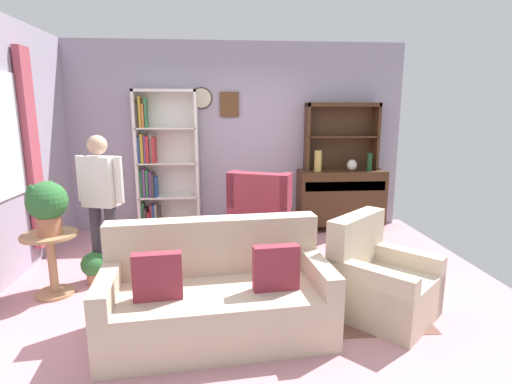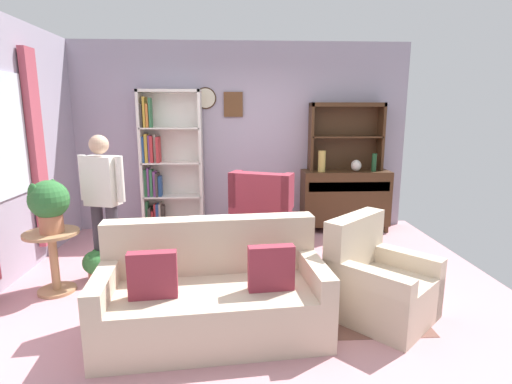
{
  "view_description": "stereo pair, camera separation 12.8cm",
  "coord_description": "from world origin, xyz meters",
  "px_view_note": "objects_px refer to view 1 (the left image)",
  "views": [
    {
      "loc": [
        -0.25,
        -3.92,
        1.8
      ],
      "look_at": [
        0.1,
        0.2,
        0.95
      ],
      "focal_mm": 27.72,
      "sensor_mm": 36.0,
      "label": 1
    },
    {
      "loc": [
        -0.12,
        -3.93,
        1.8
      ],
      "look_at": [
        0.1,
        0.2,
        0.95
      ],
      "focal_mm": 27.72,
      "sensor_mm": 36.0,
      "label": 2
    }
  ],
  "objects_px": {
    "sideboard": "(341,197)",
    "wingback_chair": "(263,221)",
    "potted_plant_large": "(47,204)",
    "potted_plant_small": "(94,266)",
    "sideboard_hutch": "(341,127)",
    "armchair_floral": "(380,283)",
    "plant_stand": "(52,257)",
    "person_reading": "(101,198)",
    "vase_tall": "(318,161)",
    "book_stack": "(208,243)",
    "bottle_wine": "(370,162)",
    "vase_round": "(352,165)",
    "bookshelf": "(162,166)",
    "couch_floral": "(217,296)"
  },
  "relations": [
    {
      "from": "vase_round",
      "to": "person_reading",
      "type": "distance_m",
      "value": 3.55
    },
    {
      "from": "plant_stand",
      "to": "potted_plant_large",
      "type": "height_order",
      "value": "potted_plant_large"
    },
    {
      "from": "sideboard_hutch",
      "to": "person_reading",
      "type": "xyz_separation_m",
      "value": [
        -3.07,
        -1.72,
        -0.65
      ]
    },
    {
      "from": "couch_floral",
      "to": "armchair_floral",
      "type": "distance_m",
      "value": 1.46
    },
    {
      "from": "couch_floral",
      "to": "wingback_chair",
      "type": "bearing_deg",
      "value": 73.65
    },
    {
      "from": "sideboard_hutch",
      "to": "vase_tall",
      "type": "height_order",
      "value": "sideboard_hutch"
    },
    {
      "from": "vase_tall",
      "to": "book_stack",
      "type": "bearing_deg",
      "value": -130.84
    },
    {
      "from": "vase_tall",
      "to": "bottle_wine",
      "type": "relative_size",
      "value": 1.16
    },
    {
      "from": "potted_plant_large",
      "to": "book_stack",
      "type": "distance_m",
      "value": 1.58
    },
    {
      "from": "vase_round",
      "to": "book_stack",
      "type": "relative_size",
      "value": 0.81
    },
    {
      "from": "bookshelf",
      "to": "potted_plant_large",
      "type": "xyz_separation_m",
      "value": [
        -0.78,
        -2.06,
        -0.07
      ]
    },
    {
      "from": "couch_floral",
      "to": "potted_plant_small",
      "type": "xyz_separation_m",
      "value": [
        -1.31,
        1.04,
        -0.11
      ]
    },
    {
      "from": "bottle_wine",
      "to": "potted_plant_small",
      "type": "xyz_separation_m",
      "value": [
        -3.56,
        -1.65,
        -0.85
      ]
    },
    {
      "from": "potted_plant_small",
      "to": "person_reading",
      "type": "bearing_deg",
      "value": 50.28
    },
    {
      "from": "bottle_wine",
      "to": "plant_stand",
      "type": "distance_m",
      "value": 4.35
    },
    {
      "from": "person_reading",
      "to": "armchair_floral",
      "type": "bearing_deg",
      "value": -20.22
    },
    {
      "from": "person_reading",
      "to": "wingback_chair",
      "type": "bearing_deg",
      "value": 24.24
    },
    {
      "from": "armchair_floral",
      "to": "plant_stand",
      "type": "xyz_separation_m",
      "value": [
        -3.07,
        0.64,
        0.1
      ]
    },
    {
      "from": "vase_round",
      "to": "bottle_wine",
      "type": "height_order",
      "value": "bottle_wine"
    },
    {
      "from": "wingback_chair",
      "to": "bookshelf",
      "type": "bearing_deg",
      "value": 147.47
    },
    {
      "from": "sideboard_hutch",
      "to": "armchair_floral",
      "type": "height_order",
      "value": "sideboard_hutch"
    },
    {
      "from": "sideboard_hutch",
      "to": "vase_round",
      "type": "bearing_deg",
      "value": -53.52
    },
    {
      "from": "vase_round",
      "to": "potted_plant_small",
      "type": "relative_size",
      "value": 0.5
    },
    {
      "from": "potted_plant_large",
      "to": "potted_plant_small",
      "type": "relative_size",
      "value": 1.51
    },
    {
      "from": "vase_tall",
      "to": "bottle_wine",
      "type": "xyz_separation_m",
      "value": [
        0.78,
        -0.01,
        -0.02
      ]
    },
    {
      "from": "sideboard_hutch",
      "to": "potted_plant_small",
      "type": "height_order",
      "value": "sideboard_hutch"
    },
    {
      "from": "sideboard",
      "to": "person_reading",
      "type": "relative_size",
      "value": 0.83
    },
    {
      "from": "potted_plant_large",
      "to": "vase_round",
      "type": "bearing_deg",
      "value": 27.99
    },
    {
      "from": "potted_plant_large",
      "to": "potted_plant_small",
      "type": "xyz_separation_m",
      "value": [
        0.3,
        0.24,
        -0.73
      ]
    },
    {
      "from": "plant_stand",
      "to": "sideboard_hutch",
      "type": "bearing_deg",
      "value": 30.63
    },
    {
      "from": "wingback_chair",
      "to": "armchair_floral",
      "type": "bearing_deg",
      "value": -64.03
    },
    {
      "from": "plant_stand",
      "to": "vase_tall",
      "type": "bearing_deg",
      "value": 31.2
    },
    {
      "from": "plant_stand",
      "to": "couch_floral",
      "type": "bearing_deg",
      "value": -26.69
    },
    {
      "from": "bookshelf",
      "to": "wingback_chair",
      "type": "bearing_deg",
      "value": -32.53
    },
    {
      "from": "sideboard",
      "to": "book_stack",
      "type": "bearing_deg",
      "value": -135.97
    },
    {
      "from": "sideboard_hutch",
      "to": "vase_tall",
      "type": "bearing_deg",
      "value": -154.11
    },
    {
      "from": "sideboard_hutch",
      "to": "bookshelf",
      "type": "bearing_deg",
      "value": -179.49
    },
    {
      "from": "sideboard_hutch",
      "to": "potted_plant_large",
      "type": "distance_m",
      "value": 4.09
    },
    {
      "from": "bookshelf",
      "to": "couch_floral",
      "type": "bearing_deg",
      "value": -73.82
    },
    {
      "from": "vase_tall",
      "to": "potted_plant_small",
      "type": "height_order",
      "value": "vase_tall"
    },
    {
      "from": "plant_stand",
      "to": "potted_plant_large",
      "type": "xyz_separation_m",
      "value": [
        0.02,
        -0.02,
        0.54
      ]
    },
    {
      "from": "couch_floral",
      "to": "book_stack",
      "type": "xyz_separation_m",
      "value": [
        -0.1,
        0.89,
        0.16
      ]
    },
    {
      "from": "sideboard_hutch",
      "to": "vase_tall",
      "type": "relative_size",
      "value": 3.55
    },
    {
      "from": "person_reading",
      "to": "vase_tall",
      "type": "bearing_deg",
      "value": 29.85
    },
    {
      "from": "couch_floral",
      "to": "plant_stand",
      "type": "bearing_deg",
      "value": 153.31
    },
    {
      "from": "vase_tall",
      "to": "person_reading",
      "type": "height_order",
      "value": "person_reading"
    },
    {
      "from": "armchair_floral",
      "to": "vase_tall",
      "type": "bearing_deg",
      "value": 89.57
    },
    {
      "from": "vase_tall",
      "to": "potted_plant_large",
      "type": "relative_size",
      "value": 0.6
    },
    {
      "from": "book_stack",
      "to": "sideboard",
      "type": "bearing_deg",
      "value": 44.03
    },
    {
      "from": "sideboard",
      "to": "wingback_chair",
      "type": "relative_size",
      "value": 1.24
    }
  ]
}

